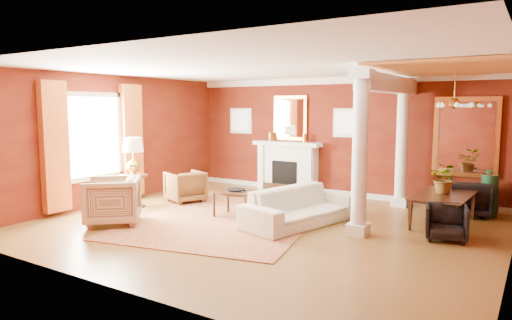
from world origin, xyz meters
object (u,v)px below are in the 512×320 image
Objects in this scene: dining_table at (445,201)px; coffee_table at (236,193)px; armchair_leopard at (185,185)px; armchair_stripe at (112,199)px; side_table at (133,160)px; sofa at (300,200)px.

coffee_table is at bearing 117.23° from dining_table.
armchair_stripe is (0.18, -2.26, 0.09)m from armchair_leopard.
side_table is 0.93× the size of dining_table.
side_table is at bearing 112.87° from sofa.
armchair_leopard is 1.95m from coffee_table.
dining_table is (3.61, 1.57, -0.03)m from coffee_table.
dining_table is (2.29, 1.40, -0.00)m from sofa.
armchair_stripe is 1.57m from side_table.
armchair_leopard is 0.74× the size of coffee_table.
coffee_table is 0.70× the size of side_table.
sofa is 2.68m from dining_table.
dining_table is at bearing 18.07° from side_table.
side_table is (-0.59, -1.01, 0.64)m from armchair_leopard.
sofa is 2.43× the size of armchair_stripe.
sofa reaches higher than armchair_leopard.
sofa is 3.20m from armchair_leopard.
coffee_table is at bearing 95.08° from armchair_leopard.
dining_table is at bearing 79.91° from armchair_stripe.
sofa is at bearing 79.85° from armchair_stripe.
armchair_leopard is at bearing 96.38° from sofa.
armchair_stripe reaches higher than dining_table.
side_table is (-3.76, -0.57, 0.57)m from sofa.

